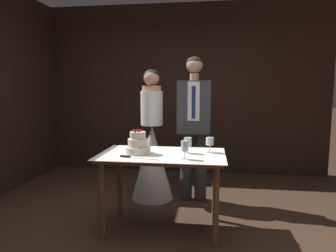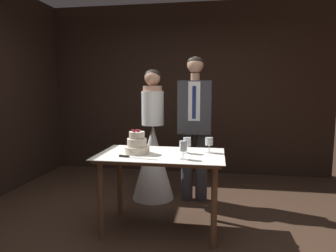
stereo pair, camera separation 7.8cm
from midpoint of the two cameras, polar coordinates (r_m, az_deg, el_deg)
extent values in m
plane|color=#422D21|center=(2.96, -1.89, -21.66)|extent=(40.00, 40.00, 0.00)
cube|color=black|center=(5.10, 3.60, 6.94)|extent=(4.77, 0.12, 2.81)
cylinder|color=brown|center=(2.97, -11.95, -13.80)|extent=(0.06, 0.06, 0.74)
cylinder|color=brown|center=(2.79, 9.58, -15.18)|extent=(0.06, 0.06, 0.74)
cylinder|color=brown|center=(3.47, -8.55, -10.60)|extent=(0.06, 0.06, 0.74)
cylinder|color=brown|center=(3.31, 9.53, -11.48)|extent=(0.06, 0.06, 0.74)
cube|color=brown|center=(2.98, -0.57, -5.74)|extent=(1.18, 0.68, 0.03)
cube|color=white|center=(2.97, -0.57, -5.36)|extent=(1.24, 0.74, 0.01)
cylinder|color=beige|center=(2.99, -5.17, -4.55)|extent=(0.25, 0.25, 0.07)
cylinder|color=beige|center=(2.98, -5.19, -3.15)|extent=(0.20, 0.20, 0.08)
cylinder|color=beige|center=(2.97, -5.21, -1.74)|extent=(0.16, 0.16, 0.07)
sphere|color=maroon|center=(2.95, -4.82, -0.91)|extent=(0.02, 0.02, 0.02)
sphere|color=maroon|center=(2.99, -4.74, -0.81)|extent=(0.02, 0.02, 0.02)
sphere|color=maroon|center=(2.99, -5.26, -0.81)|extent=(0.02, 0.02, 0.02)
sphere|color=maroon|center=(2.98, -6.07, -0.84)|extent=(0.02, 0.02, 0.02)
sphere|color=maroon|center=(2.96, -5.82, -0.91)|extent=(0.02, 0.02, 0.02)
sphere|color=maroon|center=(2.92, -5.68, -1.01)|extent=(0.02, 0.02, 0.02)
sphere|color=maroon|center=(2.94, -5.09, -0.94)|extent=(0.02, 0.02, 0.02)
cube|color=silver|center=(2.76, -3.99, -6.23)|extent=(0.29, 0.08, 0.00)
cylinder|color=black|center=(2.85, -7.59, -5.69)|extent=(0.10, 0.04, 0.02)
cylinder|color=silver|center=(2.75, 3.69, -6.31)|extent=(0.06, 0.06, 0.00)
cylinder|color=silver|center=(2.74, 3.69, -5.52)|extent=(0.01, 0.01, 0.07)
cylinder|color=silver|center=(2.72, 3.71, -3.81)|extent=(0.07, 0.07, 0.09)
cylinder|color=silver|center=(3.00, 4.37, -5.17)|extent=(0.07, 0.07, 0.00)
cylinder|color=silver|center=(2.99, 4.38, -4.50)|extent=(0.01, 0.01, 0.07)
cylinder|color=silver|center=(2.98, 4.39, -3.04)|extent=(0.08, 0.08, 0.09)
cylinder|color=silver|center=(3.05, 8.53, -5.02)|extent=(0.07, 0.07, 0.00)
cylinder|color=silver|center=(3.04, 8.54, -4.30)|extent=(0.01, 0.01, 0.07)
cylinder|color=silver|center=(3.03, 8.57, -2.91)|extent=(0.08, 0.08, 0.08)
cone|color=white|center=(3.90, -2.31, -6.83)|extent=(0.54, 0.54, 0.96)
cylinder|color=white|center=(3.80, -2.36, 3.41)|extent=(0.28, 0.28, 0.43)
cylinder|color=tan|center=(3.79, -2.38, 7.17)|extent=(0.24, 0.24, 0.07)
sphere|color=tan|center=(3.79, -2.39, 9.17)|extent=(0.20, 0.20, 0.20)
ellipsoid|color=black|center=(3.81, -2.35, 9.61)|extent=(0.20, 0.20, 0.15)
cylinder|color=#38383D|center=(3.85, 4.22, -7.74)|extent=(0.15, 0.15, 0.87)
cylinder|color=#38383D|center=(3.84, 6.96, -7.82)|extent=(0.15, 0.15, 0.87)
cube|color=#38383D|center=(3.72, 5.73, 3.58)|extent=(0.41, 0.24, 0.65)
cube|color=white|center=(3.60, 5.62, 4.70)|extent=(0.14, 0.01, 0.47)
cube|color=navy|center=(3.59, 5.61, 4.49)|extent=(0.04, 0.01, 0.39)
cylinder|color=tan|center=(3.72, 5.80, 9.28)|extent=(0.11, 0.11, 0.09)
sphere|color=tan|center=(3.73, 5.83, 11.50)|extent=(0.20, 0.20, 0.20)
ellipsoid|color=black|center=(3.74, 5.85, 12.02)|extent=(0.20, 0.20, 0.13)
camera|label=1|loc=(0.04, -89.33, 0.08)|focal=32.00mm
camera|label=2|loc=(0.04, 90.67, -0.08)|focal=32.00mm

